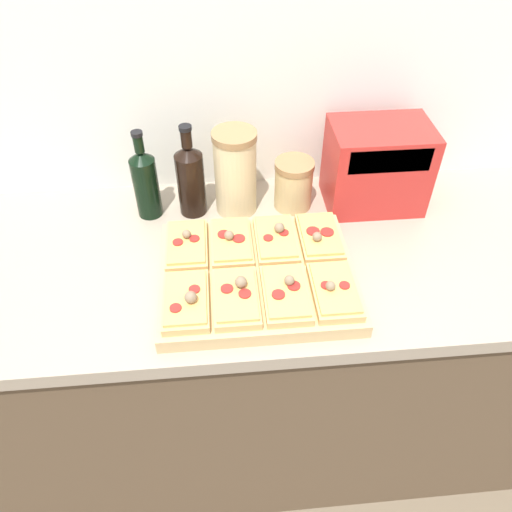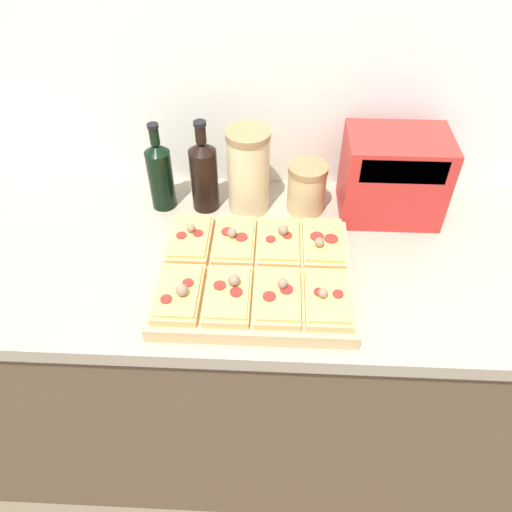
{
  "view_description": "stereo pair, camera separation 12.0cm",
  "coord_description": "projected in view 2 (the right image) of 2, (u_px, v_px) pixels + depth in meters",
  "views": [
    {
      "loc": [
        -0.12,
        -0.63,
        1.79
      ],
      "look_at": [
        -0.04,
        0.25,
        0.97
      ],
      "focal_mm": 35.0,
      "sensor_mm": 36.0,
      "label": 1
    },
    {
      "loc": [
        -0.0,
        -0.63,
        1.79
      ],
      "look_at": [
        -0.04,
        0.25,
        0.97
      ],
      "focal_mm": 35.0,
      "sensor_mm": 36.0,
      "label": 2
    }
  ],
  "objects": [
    {
      "name": "pizza_slice_front_midright",
      "position": [
        278.0,
        296.0,
        1.12
      ],
      "size": [
        0.1,
        0.18,
        0.05
      ],
      "color": "tan",
      "rests_on": "cutting_board"
    },
    {
      "name": "pizza_slice_back_left",
      "position": [
        191.0,
        238.0,
        1.26
      ],
      "size": [
        0.1,
        0.18,
        0.05
      ],
      "color": "tan",
      "rests_on": "cutting_board"
    },
    {
      "name": "pizza_slice_front_midleft",
      "position": [
        229.0,
        294.0,
        1.12
      ],
      "size": [
        0.1,
        0.18,
        0.06
      ],
      "color": "tan",
      "rests_on": "cutting_board"
    },
    {
      "name": "pizza_slice_back_midleft",
      "position": [
        235.0,
        240.0,
        1.25
      ],
      "size": [
        0.1,
        0.18,
        0.05
      ],
      "color": "tan",
      "rests_on": "cutting_board"
    },
    {
      "name": "toaster_oven",
      "position": [
        393.0,
        176.0,
        1.34
      ],
      "size": [
        0.29,
        0.19,
        0.24
      ],
      "color": "red",
      "rests_on": "kitchen_counter"
    },
    {
      "name": "pizza_slice_front_right",
      "position": [
        328.0,
        298.0,
        1.11
      ],
      "size": [
        0.1,
        0.18,
        0.05
      ],
      "color": "tan",
      "rests_on": "cutting_board"
    },
    {
      "name": "wall_back",
      "position": [
        279.0,
        68.0,
        1.32
      ],
      "size": [
        6.0,
        0.06,
        2.5
      ],
      "color": "silver",
      "rests_on": "ground_plane"
    },
    {
      "name": "pizza_slice_back_midright",
      "position": [
        280.0,
        241.0,
        1.25
      ],
      "size": [
        0.1,
        0.18,
        0.05
      ],
      "color": "tan",
      "rests_on": "cutting_board"
    },
    {
      "name": "grain_jar_tall",
      "position": [
        249.0,
        171.0,
        1.35
      ],
      "size": [
        0.12,
        0.12,
        0.24
      ],
      "color": "beige",
      "rests_on": "kitchen_counter"
    },
    {
      "name": "cutting_board",
      "position": [
        255.0,
        276.0,
        1.21
      ],
      "size": [
        0.47,
        0.39,
        0.04
      ],
      "primitive_type": "cube",
      "color": "tan",
      "rests_on": "kitchen_counter"
    },
    {
      "name": "pizza_slice_back_right",
      "position": [
        324.0,
        243.0,
        1.25
      ],
      "size": [
        0.1,
        0.18,
        0.05
      ],
      "color": "tan",
      "rests_on": "cutting_board"
    },
    {
      "name": "kitchen_counter",
      "position": [
        270.0,
        356.0,
        1.6
      ],
      "size": [
        2.63,
        0.67,
        0.91
      ],
      "color": "brown",
      "rests_on": "ground_plane"
    },
    {
      "name": "pizza_slice_front_left",
      "position": [
        179.0,
        293.0,
        1.12
      ],
      "size": [
        0.1,
        0.18,
        0.06
      ],
      "color": "tan",
      "rests_on": "cutting_board"
    },
    {
      "name": "olive_oil_bottle",
      "position": [
        161.0,
        174.0,
        1.37
      ],
      "size": [
        0.07,
        0.07,
        0.26
      ],
      "color": "black",
      "rests_on": "kitchen_counter"
    },
    {
      "name": "grain_jar_short",
      "position": [
        307.0,
        188.0,
        1.38
      ],
      "size": [
        0.11,
        0.11,
        0.14
      ],
      "color": "tan",
      "rests_on": "kitchen_counter"
    },
    {
      "name": "wine_bottle",
      "position": [
        204.0,
        174.0,
        1.36
      ],
      "size": [
        0.08,
        0.08,
        0.27
      ],
      "color": "black",
      "rests_on": "kitchen_counter"
    }
  ]
}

